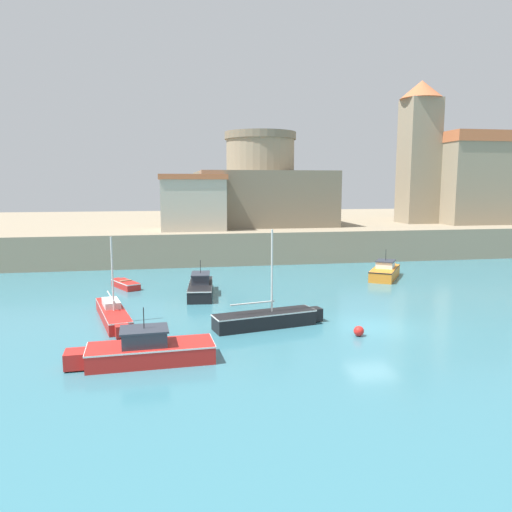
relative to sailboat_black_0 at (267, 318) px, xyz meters
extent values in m
plane|color=teal|center=(5.46, -1.07, -0.45)|extent=(200.00, 200.00, 0.00)
cube|color=gray|center=(5.46, 39.63, 1.07)|extent=(120.00, 40.00, 3.04)
cube|color=black|center=(-0.13, -0.03, -0.05)|extent=(5.63, 2.46, 0.81)
cube|color=black|center=(2.83, 0.61, -0.05)|extent=(0.74, 0.84, 0.69)
cube|color=white|center=(-0.13, -0.03, 0.32)|extent=(5.68, 2.48, 0.07)
cylinder|color=silver|center=(0.27, 0.06, 2.54)|extent=(0.10, 0.10, 4.36)
cylinder|color=silver|center=(-0.80, -0.17, 0.91)|extent=(2.42, 0.60, 0.08)
cube|color=red|center=(-5.89, -4.31, -0.06)|extent=(5.35, 2.17, 0.79)
cube|color=red|center=(-8.94, -4.48, -0.06)|extent=(0.90, 1.08, 0.67)
cube|color=white|center=(-5.89, -4.31, 0.30)|extent=(5.40, 2.20, 0.07)
cube|color=#333842|center=(-6.16, -4.33, 0.65)|extent=(1.91, 1.51, 0.63)
cube|color=#2D333D|center=(-6.16, -4.33, 1.01)|extent=(2.08, 1.62, 0.08)
cylinder|color=black|center=(-6.16, -4.33, 1.50)|extent=(0.04, 0.04, 0.90)
cube|color=orange|center=(12.03, 11.77, -0.03)|extent=(4.10, 4.99, 0.84)
cube|color=orange|center=(13.57, 14.12, -0.03)|extent=(1.23, 1.18, 0.71)
cube|color=black|center=(12.03, 11.77, 0.35)|extent=(4.14, 5.04, 0.07)
cube|color=silver|center=(12.16, 11.97, 0.64)|extent=(2.01, 2.13, 0.50)
cube|color=#2D333D|center=(12.16, 11.97, 0.93)|extent=(2.17, 2.30, 0.08)
cylinder|color=black|center=(12.16, 11.97, 1.42)|extent=(0.04, 0.04, 0.90)
cube|color=red|center=(-8.14, 11.59, -0.20)|extent=(2.25, 3.05, 0.50)
cube|color=red|center=(-8.92, 13.08, -0.20)|extent=(0.71, 0.66, 0.43)
cube|color=white|center=(-8.14, 11.59, 0.01)|extent=(2.27, 3.08, 0.07)
cube|color=#997F5B|center=(-8.14, 11.59, 0.09)|extent=(0.86, 0.58, 0.08)
cube|color=red|center=(-8.15, 2.68, -0.11)|extent=(2.56, 6.27, 0.68)
cube|color=red|center=(-7.40, -0.59, -0.11)|extent=(0.76, 0.67, 0.58)
cube|color=white|center=(-8.15, 2.68, 0.19)|extent=(2.58, 6.34, 0.07)
cylinder|color=silver|center=(-8.05, 2.23, 2.25)|extent=(0.10, 0.10, 4.04)
cylinder|color=silver|center=(-8.33, 3.43, 0.78)|extent=(0.70, 2.72, 0.08)
cube|color=silver|center=(-8.29, 3.28, 0.41)|extent=(1.23, 1.99, 0.36)
cube|color=black|center=(-2.94, 8.19, -0.04)|extent=(2.08, 5.40, 0.82)
cube|color=black|center=(-2.63, 11.15, -0.04)|extent=(0.91, 0.78, 0.70)
cube|color=white|center=(-2.94, 8.19, 0.33)|extent=(2.10, 5.45, 0.07)
cube|color=#333842|center=(-2.91, 8.45, 0.66)|extent=(1.34, 1.95, 0.59)
cube|color=#2D333D|center=(-2.91, 8.45, 1.00)|extent=(1.43, 2.12, 0.08)
cylinder|color=black|center=(-2.91, 8.45, 1.49)|extent=(0.04, 0.04, 0.90)
sphere|color=red|center=(4.18, -2.40, -0.20)|extent=(0.51, 0.51, 0.51)
cube|color=gray|center=(29.46, 30.61, 7.07)|extent=(8.38, 14.06, 8.96)
cube|color=#C1663D|center=(29.46, 30.61, 12.15)|extent=(8.55, 14.34, 1.20)
cube|color=gray|center=(23.42, 28.50, 9.54)|extent=(3.69, 3.69, 13.91)
cone|color=#C1663D|center=(23.42, 28.50, 17.50)|extent=(4.80, 4.80, 2.00)
cube|color=#796C57|center=(5.46, 30.85, 5.49)|extent=(14.25, 14.25, 5.82)
cylinder|color=gray|center=(5.46, 30.85, 7.26)|extent=(7.60, 7.60, 9.36)
cylinder|color=#796C57|center=(5.46, 30.85, 12.35)|extent=(7.98, 7.98, 0.80)
cube|color=#BCB29E|center=(-2.54, 24.22, 5.03)|extent=(6.17, 4.92, 4.89)
cube|color=#C1663D|center=(-2.54, 24.22, 7.72)|extent=(6.48, 5.17, 0.50)
camera|label=1|loc=(-5.13, -25.11, 7.06)|focal=35.00mm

